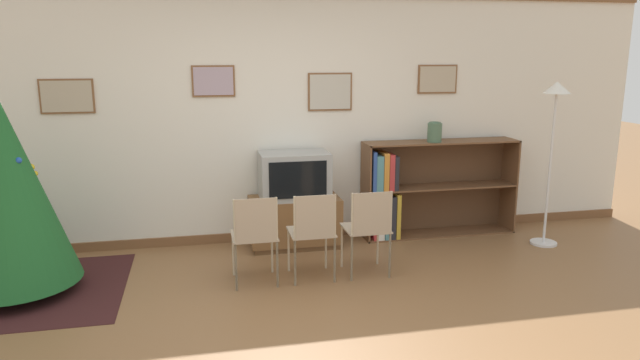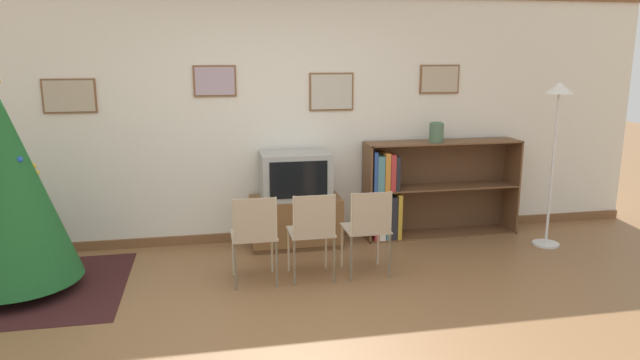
% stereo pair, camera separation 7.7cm
% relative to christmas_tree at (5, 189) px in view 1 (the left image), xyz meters
% --- Properties ---
extents(ground_plane, '(24.00, 24.00, 0.00)m').
position_rel_christmas_tree_xyz_m(ground_plane, '(2.32, -1.21, -0.92)').
color(ground_plane, brown).
extents(wall_back, '(8.70, 0.11, 2.70)m').
position_rel_christmas_tree_xyz_m(wall_back, '(2.32, 1.03, 0.43)').
color(wall_back, silver).
rests_on(wall_back, ground_plane).
extents(area_rug, '(1.79, 1.59, 0.01)m').
position_rel_christmas_tree_xyz_m(area_rug, '(0.00, -0.00, -0.92)').
color(area_rug, '#381919').
rests_on(area_rug, ground_plane).
extents(christmas_tree, '(1.08, 1.08, 1.84)m').
position_rel_christmas_tree_xyz_m(christmas_tree, '(0.00, 0.00, 0.00)').
color(christmas_tree, maroon).
rests_on(christmas_tree, area_rug).
extents(tv_console, '(0.95, 0.48, 0.53)m').
position_rel_christmas_tree_xyz_m(tv_console, '(2.55, 0.72, -0.66)').
color(tv_console, brown).
rests_on(tv_console, ground_plane).
extents(television, '(0.72, 0.47, 0.49)m').
position_rel_christmas_tree_xyz_m(television, '(2.55, 0.72, -0.15)').
color(television, '#9E9E99').
rests_on(television, tv_console).
extents(folding_chair_left, '(0.40, 0.40, 0.82)m').
position_rel_christmas_tree_xyz_m(folding_chair_left, '(2.03, -0.26, -0.45)').
color(folding_chair_left, tan).
rests_on(folding_chair_left, ground_plane).
extents(folding_chair_center, '(0.40, 0.40, 0.82)m').
position_rel_christmas_tree_xyz_m(folding_chair_center, '(2.55, -0.26, -0.45)').
color(folding_chair_center, tan).
rests_on(folding_chair_center, ground_plane).
extents(folding_chair_right, '(0.40, 0.40, 0.82)m').
position_rel_christmas_tree_xyz_m(folding_chair_right, '(3.07, -0.26, -0.45)').
color(folding_chair_right, tan).
rests_on(folding_chair_right, ground_plane).
extents(bookshelf, '(1.75, 0.36, 1.07)m').
position_rel_christmas_tree_xyz_m(bookshelf, '(3.93, 0.80, -0.41)').
color(bookshelf, brown).
rests_on(bookshelf, ground_plane).
extents(vase, '(0.16, 0.16, 0.22)m').
position_rel_christmas_tree_xyz_m(vase, '(4.11, 0.75, 0.26)').
color(vase, '#47664C').
rests_on(vase, bookshelf).
extents(standing_lamp, '(0.28, 0.28, 1.74)m').
position_rel_christmas_tree_xyz_m(standing_lamp, '(5.20, 0.21, 0.41)').
color(standing_lamp, silver).
rests_on(standing_lamp, ground_plane).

